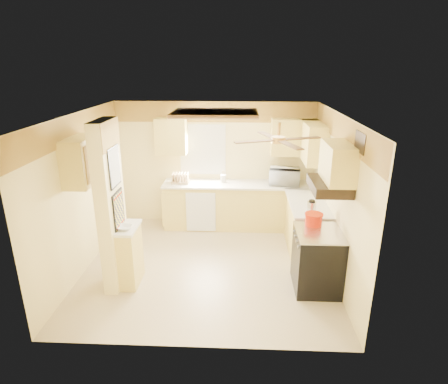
{
  "coord_description": "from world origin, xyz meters",
  "views": [
    {
      "loc": [
        0.52,
        -5.49,
        3.24
      ],
      "look_at": [
        0.25,
        0.35,
        1.19
      ],
      "focal_mm": 30.0,
      "sensor_mm": 36.0,
      "label": 1
    }
  ],
  "objects_px": {
    "stove": "(317,260)",
    "kettle": "(312,207)",
    "microwave": "(285,176)",
    "dutch_oven": "(314,219)",
    "bowl": "(125,228)"
  },
  "relations": [
    {
      "from": "stove",
      "to": "bowl",
      "type": "relative_size",
      "value": 4.25
    },
    {
      "from": "microwave",
      "to": "bowl",
      "type": "distance_m",
      "value": 3.36
    },
    {
      "from": "kettle",
      "to": "dutch_oven",
      "type": "bearing_deg",
      "value": -95.11
    },
    {
      "from": "dutch_oven",
      "to": "stove",
      "type": "bearing_deg",
      "value": -78.93
    },
    {
      "from": "microwave",
      "to": "kettle",
      "type": "bearing_deg",
      "value": 108.72
    },
    {
      "from": "bowl",
      "to": "microwave",
      "type": "bearing_deg",
      "value": 41.13
    },
    {
      "from": "microwave",
      "to": "bowl",
      "type": "relative_size",
      "value": 2.73
    },
    {
      "from": "microwave",
      "to": "dutch_oven",
      "type": "height_order",
      "value": "microwave"
    },
    {
      "from": "microwave",
      "to": "kettle",
      "type": "xyz_separation_m",
      "value": [
        0.27,
        -1.47,
        -0.06
      ]
    },
    {
      "from": "microwave",
      "to": "dutch_oven",
      "type": "distance_m",
      "value": 1.89
    },
    {
      "from": "stove",
      "to": "kettle",
      "type": "xyz_separation_m",
      "value": [
        -0.01,
        0.65,
        0.58
      ]
    },
    {
      "from": "bowl",
      "to": "dutch_oven",
      "type": "height_order",
      "value": "dutch_oven"
    },
    {
      "from": "stove",
      "to": "microwave",
      "type": "height_order",
      "value": "microwave"
    },
    {
      "from": "stove",
      "to": "microwave",
      "type": "relative_size",
      "value": 1.55
    },
    {
      "from": "kettle",
      "to": "bowl",
      "type": "bearing_deg",
      "value": -165.2
    }
  ]
}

